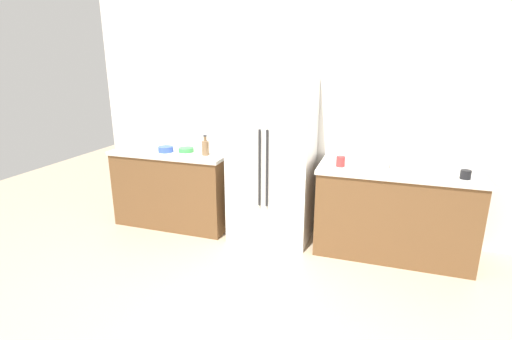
# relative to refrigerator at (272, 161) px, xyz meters

# --- Properties ---
(ground_plane) EXTENTS (10.25, 10.25, 0.00)m
(ground_plane) POSITION_rel_refrigerator_xyz_m (0.21, -1.36, -0.90)
(ground_plane) COLOR tan
(kitchen_back_panel) EXTENTS (5.13, 0.10, 2.98)m
(kitchen_back_panel) POSITION_rel_refrigerator_xyz_m (0.21, 0.39, 0.59)
(kitchen_back_panel) COLOR silver
(kitchen_back_panel) RESTS_ON ground_plane
(counter_left) EXTENTS (1.41, 0.68, 0.92)m
(counter_left) POSITION_rel_refrigerator_xyz_m (-1.23, 0.00, -0.43)
(counter_left) COLOR brown
(counter_left) RESTS_ON ground_plane
(counter_right) EXTENTS (1.56, 0.68, 0.92)m
(counter_right) POSITION_rel_refrigerator_xyz_m (1.30, 0.00, -0.44)
(counter_right) COLOR brown
(counter_right) RESTS_ON ground_plane
(refrigerator) EXTENTS (0.88, 0.67, 1.80)m
(refrigerator) POSITION_rel_refrigerator_xyz_m (0.00, 0.00, 0.00)
(refrigerator) COLOR white
(refrigerator) RESTS_ON ground_plane
(toaster) EXTENTS (0.20, 0.15, 0.21)m
(toaster) POSITION_rel_refrigerator_xyz_m (1.11, 0.01, 0.13)
(toaster) COLOR silver
(toaster) RESTS_ON counter_right
(rice_cooker) EXTENTS (0.28, 0.28, 0.32)m
(rice_cooker) POSITION_rel_refrigerator_xyz_m (1.53, 0.02, 0.17)
(rice_cooker) COLOR white
(rice_cooker) RESTS_ON counter_right
(bottle_a) EXTENTS (0.08, 0.08, 0.23)m
(bottle_a) POSITION_rel_refrigerator_xyz_m (-0.76, -0.10, 0.12)
(bottle_a) COLOR brown
(bottle_a) RESTS_ON counter_left
(cup_a) EXTENTS (0.09, 0.09, 0.11)m
(cup_a) POSITION_rel_refrigerator_xyz_m (0.75, -0.09, 0.08)
(cup_a) COLOR red
(cup_a) RESTS_ON counter_right
(cup_b) EXTENTS (0.09, 0.09, 0.08)m
(cup_b) POSITION_rel_refrigerator_xyz_m (1.88, -0.16, 0.07)
(cup_b) COLOR black
(cup_b) RESTS_ON counter_right
(bowl_a) EXTENTS (0.18, 0.18, 0.07)m
(bowl_a) POSITION_rel_refrigerator_xyz_m (-1.27, -0.10, 0.06)
(bowl_a) COLOR blue
(bowl_a) RESTS_ON counter_left
(bowl_b) EXTENTS (0.18, 0.18, 0.05)m
(bowl_b) POSITION_rel_refrigerator_xyz_m (-1.05, -0.02, 0.05)
(bowl_b) COLOR green
(bowl_b) RESTS_ON counter_left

